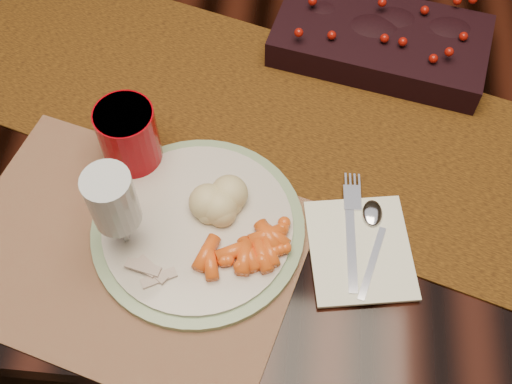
# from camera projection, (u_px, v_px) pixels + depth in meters

# --- Properties ---
(floor) EXTENTS (5.00, 5.00, 0.00)m
(floor) POSITION_uv_depth(u_px,v_px,m) (255.00, 269.00, 1.67)
(floor) COLOR black
(floor) RESTS_ON ground
(dining_table) EXTENTS (1.80, 1.00, 0.75)m
(dining_table) POSITION_uv_depth(u_px,v_px,m) (255.00, 194.00, 1.34)
(dining_table) COLOR black
(dining_table) RESTS_ON floor
(table_runner) EXTENTS (1.68, 0.81, 0.00)m
(table_runner) POSITION_uv_depth(u_px,v_px,m) (281.00, 121.00, 0.97)
(table_runner) COLOR #3C2208
(table_runner) RESTS_ON dining_table
(centerpiece) EXTENTS (0.36, 0.24, 0.07)m
(centerpiece) POSITION_uv_depth(u_px,v_px,m) (381.00, 37.00, 1.02)
(centerpiece) COLOR black
(centerpiece) RESTS_ON table_runner
(placemat_main) EXTENTS (0.52, 0.44, 0.00)m
(placemat_main) POSITION_uv_depth(u_px,v_px,m) (127.00, 254.00, 0.86)
(placemat_main) COLOR brown
(placemat_main) RESTS_ON dining_table
(dinner_plate) EXTENTS (0.31, 0.31, 0.02)m
(dinner_plate) POSITION_uv_depth(u_px,v_px,m) (198.00, 227.00, 0.87)
(dinner_plate) COLOR beige
(dinner_plate) RESTS_ON placemat_main
(baby_carrots) EXTENTS (0.11, 0.09, 0.02)m
(baby_carrots) POSITION_uv_depth(u_px,v_px,m) (238.00, 250.00, 0.83)
(baby_carrots) COLOR #EB5817
(baby_carrots) RESTS_ON dinner_plate
(mashed_potatoes) EXTENTS (0.09, 0.08, 0.05)m
(mashed_potatoes) POSITION_uv_depth(u_px,v_px,m) (218.00, 195.00, 0.86)
(mashed_potatoes) COLOR beige
(mashed_potatoes) RESTS_ON dinner_plate
(turkey_shreds) EXTENTS (0.07, 0.06, 0.02)m
(turkey_shreds) POSITION_uv_depth(u_px,v_px,m) (154.00, 266.00, 0.82)
(turkey_shreds) COLOR beige
(turkey_shreds) RESTS_ON dinner_plate
(napkin) EXTENTS (0.16, 0.18, 0.01)m
(napkin) POSITION_uv_depth(u_px,v_px,m) (360.00, 249.00, 0.85)
(napkin) COLOR white
(napkin) RESTS_ON placemat_main
(fork) EXTENTS (0.03, 0.16, 0.00)m
(fork) POSITION_uv_depth(u_px,v_px,m) (352.00, 236.00, 0.86)
(fork) COLOR silver
(fork) RESTS_ON napkin
(spoon) EXTENTS (0.06, 0.14, 0.00)m
(spoon) POSITION_uv_depth(u_px,v_px,m) (372.00, 247.00, 0.85)
(spoon) COLOR #BCBCBC
(spoon) RESTS_ON napkin
(red_cup) EXTENTS (0.10, 0.10, 0.11)m
(red_cup) POSITION_uv_depth(u_px,v_px,m) (130.00, 139.00, 0.88)
(red_cup) COLOR #970007
(red_cup) RESTS_ON placemat_main
(wine_glass) EXTENTS (0.07, 0.07, 0.17)m
(wine_glass) POSITION_uv_depth(u_px,v_px,m) (118.00, 216.00, 0.79)
(wine_glass) COLOR silver
(wine_glass) RESTS_ON dining_table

